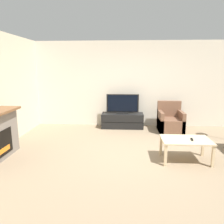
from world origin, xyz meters
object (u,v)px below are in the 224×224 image
(tv_stand, at_px, (122,120))
(armchair, at_px, (170,122))
(remote, at_px, (192,139))
(tv, at_px, (123,105))
(coffee_table, at_px, (186,142))

(tv_stand, height_order, armchair, armchair)
(remote, bearing_deg, tv_stand, 128.83)
(tv_stand, relative_size, armchair, 1.48)
(remote, bearing_deg, armchair, 98.72)
(tv, distance_m, armchair, 1.53)
(tv_stand, xyz_separation_m, tv, (0.00, -0.00, 0.51))
(armchair, bearing_deg, remote, -90.45)
(tv_stand, bearing_deg, remote, -60.34)
(coffee_table, xyz_separation_m, remote, (0.10, -0.03, 0.07))
(tv, xyz_separation_m, coffee_table, (1.31, -2.45, -0.34))
(tv_stand, distance_m, coffee_table, 2.79)
(armchair, bearing_deg, tv_stand, 167.89)
(tv_stand, bearing_deg, armchair, -12.11)
(coffee_table, bearing_deg, armchair, 86.77)
(tv_stand, bearing_deg, tv, -90.00)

